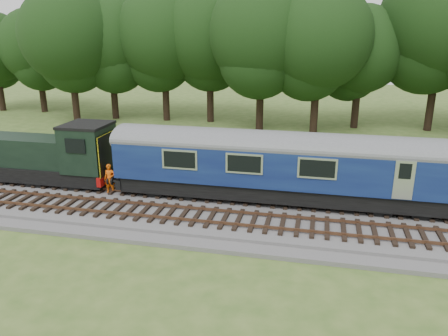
# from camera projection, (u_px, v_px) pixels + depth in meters

# --- Properties ---
(ground) EXTENTS (120.00, 120.00, 0.00)m
(ground) POSITION_uv_depth(u_px,v_px,m) (206.00, 211.00, 23.17)
(ground) COLOR #3C5B21
(ground) RESTS_ON ground
(ballast) EXTENTS (70.00, 7.00, 0.35)m
(ballast) POSITION_uv_depth(u_px,v_px,m) (206.00, 208.00, 23.12)
(ballast) COLOR #4C4C4F
(ballast) RESTS_ON ground
(track_north) EXTENTS (67.20, 2.40, 0.21)m
(track_north) POSITION_uv_depth(u_px,v_px,m) (212.00, 194.00, 24.35)
(track_north) COLOR black
(track_north) RESTS_ON ballast
(track_south) EXTENTS (67.20, 2.40, 0.21)m
(track_south) POSITION_uv_depth(u_px,v_px,m) (197.00, 216.00, 21.56)
(track_south) COLOR black
(track_south) RESTS_ON ballast
(fence) EXTENTS (64.00, 0.12, 1.00)m
(fence) POSITION_uv_depth(u_px,v_px,m) (224.00, 183.00, 27.35)
(fence) COLOR #6B6054
(fence) RESTS_ON ground
(tree_line) EXTENTS (70.00, 8.00, 18.00)m
(tree_line) POSITION_uv_depth(u_px,v_px,m) (262.00, 125.00, 43.63)
(tree_line) COLOR black
(tree_line) RESTS_ON ground
(dmu_railcar) EXTENTS (18.05, 2.86, 3.88)m
(dmu_railcar) POSITION_uv_depth(u_px,v_px,m) (283.00, 161.00, 22.88)
(dmu_railcar) COLOR black
(dmu_railcar) RESTS_ON ground
(shunter_loco) EXTENTS (8.91, 2.60, 3.38)m
(shunter_loco) POSITION_uv_depth(u_px,v_px,m) (48.00, 156.00, 25.96)
(shunter_loco) COLOR black
(shunter_loco) RESTS_ON ground
(worker) EXTENTS (0.68, 0.52, 1.68)m
(worker) POSITION_uv_depth(u_px,v_px,m) (110.00, 179.00, 24.51)
(worker) COLOR #FF620D
(worker) RESTS_ON ballast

